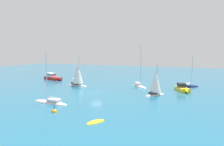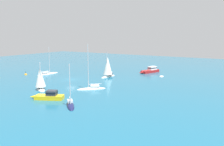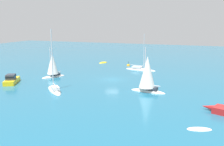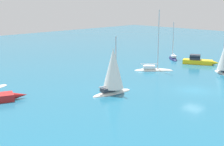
# 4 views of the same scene
# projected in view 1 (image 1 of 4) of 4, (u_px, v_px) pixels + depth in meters

# --- Properties ---
(ground_plane) EXTENTS (160.00, 160.00, 0.00)m
(ground_plane) POSITION_uv_depth(u_px,v_px,m) (96.00, 93.00, 52.10)
(ground_plane) COLOR #1E607F
(sloop) EXTENTS (5.58, 5.61, 10.42)m
(sloop) POSITION_uv_depth(u_px,v_px,m) (139.00, 86.00, 60.09)
(sloop) COLOR silver
(sloop) RESTS_ON ground
(tender) EXTENTS (2.89, 1.91, 0.34)m
(tender) POSITION_uv_depth(u_px,v_px,m) (76.00, 78.00, 76.94)
(tender) COLOR silver
(tender) RESTS_ON ground
(sloop_1) EXTENTS (5.95, 2.95, 7.61)m
(sloop_1) POSITION_uv_depth(u_px,v_px,m) (78.00, 75.00, 61.16)
(sloop_1) COLOR silver
(sloop_1) RESTS_ON ground
(cabin_cruiser) EXTENTS (8.33, 4.37, 1.95)m
(cabin_cruiser) POSITION_uv_depth(u_px,v_px,m) (53.00, 77.00, 73.80)
(cabin_cruiser) COLOR #B21E1E
(cabin_cruiser) RESTS_ON ground
(ketch) EXTENTS (3.84, 5.06, 6.54)m
(ketch) POSITION_uv_depth(u_px,v_px,m) (155.00, 84.00, 48.85)
(ketch) COLOR silver
(ketch) RESTS_ON ground
(motor_cruiser) EXTENTS (4.07, 6.43, 1.72)m
(motor_cruiser) POSITION_uv_depth(u_px,v_px,m) (182.00, 88.00, 53.88)
(motor_cruiser) COLOR yellow
(motor_cruiser) RESTS_ON ground
(tender_1) EXTENTS (2.12, 3.10, 0.50)m
(tender_1) POSITION_uv_depth(u_px,v_px,m) (96.00, 122.00, 31.01)
(tender_1) COLOR yellow
(tender_1) RESTS_ON ground
(sailboat) EXTENTS (4.44, 4.58, 7.86)m
(sailboat) POSITION_uv_depth(u_px,v_px,m) (190.00, 87.00, 59.19)
(sailboat) COLOR #191E4C
(sailboat) RESTS_ON ground
(sloop_2) EXTENTS (7.62, 2.98, 8.78)m
(sloop_2) POSITION_uv_depth(u_px,v_px,m) (51.00, 102.00, 42.13)
(sloop_2) COLOR silver
(sloop_2) RESTS_ON ground
(channel_buoy) EXTENTS (0.84, 0.84, 1.48)m
(channel_buoy) POSITION_uv_depth(u_px,v_px,m) (54.00, 112.00, 35.98)
(channel_buoy) COLOR orange
(channel_buoy) RESTS_ON ground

